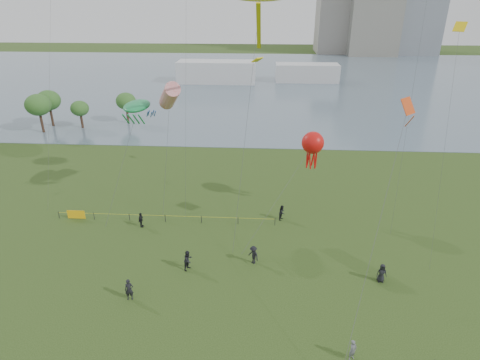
# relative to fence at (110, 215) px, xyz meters

# --- Properties ---
(ground_plane) EXTENTS (400.00, 400.00, 0.00)m
(ground_plane) POSITION_rel_fence_xyz_m (14.71, -15.95, -0.55)
(ground_plane) COLOR #213711
(lake) EXTENTS (400.00, 120.00, 0.08)m
(lake) POSITION_rel_fence_xyz_m (14.71, 84.05, -0.53)
(lake) COLOR slate
(lake) RESTS_ON ground_plane
(building_mid) EXTENTS (20.00, 20.00, 38.00)m
(building_mid) POSITION_rel_fence_xyz_m (60.71, 146.05, 18.45)
(building_mid) COLOR slate
(building_mid) RESTS_ON ground_plane
(building_low) EXTENTS (16.00, 18.00, 28.00)m
(building_low) POSITION_rel_fence_xyz_m (46.71, 152.05, 13.45)
(building_low) COLOR gray
(building_low) RESTS_ON ground_plane
(pavilion_left) EXTENTS (22.00, 8.00, 6.00)m
(pavilion_left) POSITION_rel_fence_xyz_m (2.71, 79.05, 2.45)
(pavilion_left) COLOR silver
(pavilion_left) RESTS_ON ground_plane
(pavilion_right) EXTENTS (18.00, 7.00, 5.00)m
(pavilion_right) POSITION_rel_fence_xyz_m (28.71, 82.05, 1.95)
(pavilion_right) COLOR silver
(pavilion_right) RESTS_ON ground_plane
(trees) EXTENTS (27.74, 15.00, 9.04)m
(trees) POSITION_rel_fence_xyz_m (-25.39, 30.59, 4.93)
(trees) COLOR #332117
(trees) RESTS_ON ground_plane
(fence) EXTENTS (24.07, 0.07, 1.05)m
(fence) POSITION_rel_fence_xyz_m (0.00, 0.00, 0.00)
(fence) COLOR black
(fence) RESTS_ON ground_plane
(kite_flyer) EXTENTS (0.71, 0.67, 1.62)m
(kite_flyer) POSITION_rel_fence_xyz_m (23.04, -17.36, 0.26)
(kite_flyer) COLOR slate
(kite_flyer) RESTS_ON ground_plane
(spectator_a) EXTENTS (1.08, 1.17, 1.93)m
(spectator_a) POSITION_rel_fence_xyz_m (10.18, -8.20, 0.41)
(spectator_a) COLOR black
(spectator_a) RESTS_ON ground_plane
(spectator_b) EXTENTS (1.31, 1.30, 1.81)m
(spectator_b) POSITION_rel_fence_xyz_m (16.00, -6.94, 0.35)
(spectator_b) COLOR black
(spectator_b) RESTS_ON ground_plane
(spectator_c) EXTENTS (0.54, 1.03, 1.68)m
(spectator_c) POSITION_rel_fence_xyz_m (3.81, -1.22, 0.28)
(spectator_c) COLOR black
(spectator_c) RESTS_ON ground_plane
(spectator_d) EXTENTS (0.86, 0.57, 1.74)m
(spectator_d) POSITION_rel_fence_xyz_m (27.11, -8.88, 0.32)
(spectator_d) COLOR black
(spectator_d) RESTS_ON ground_plane
(spectator_f) EXTENTS (0.77, 0.58, 1.89)m
(spectator_f) POSITION_rel_fence_xyz_m (6.12, -12.43, 0.39)
(spectator_f) COLOR black
(spectator_f) RESTS_ON ground_plane
(spectator_g) EXTENTS (0.94, 1.03, 1.72)m
(spectator_g) POSITION_rel_fence_xyz_m (18.91, 1.30, 0.31)
(spectator_g) COLOR black
(spectator_g) RESTS_ON ground_plane
(kite_windsock) EXTENTS (4.16, 6.02, 14.83)m
(kite_windsock) POSITION_rel_fence_xyz_m (6.62, 3.99, 12.42)
(kite_windsock) COLOR #3F3F42
(kite_creature) EXTENTS (4.51, 7.56, 12.40)m
(kite_creature) POSITION_rel_fence_xyz_m (3.08, 3.73, 11.36)
(kite_creature) COLOR #3F3F42
(kite_octopus) EXTENTS (8.42, 10.99, 9.29)m
(kite_octopus) POSITION_rel_fence_xyz_m (22.02, 4.15, 7.46)
(kite_octopus) COLOR #3F3F42
(kite_delta) EXTENTS (7.51, 16.27, 15.16)m
(kite_delta) POSITION_rel_fence_xyz_m (27.85, -5.95, 13.14)
(kite_delta) COLOR #3F3F42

